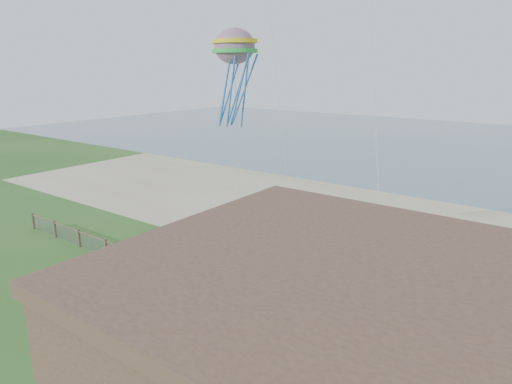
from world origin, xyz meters
TOP-DOWN VIEW (x-y plane):
  - ground at (0.00, 0.00)m, footprint 160.00×160.00m
  - sand_beach at (0.00, 22.00)m, footprint 72.00×20.00m
  - ocean at (0.00, 66.00)m, footprint 160.00×68.00m
  - chainlink_fence at (0.00, 6.00)m, footprint 36.20×0.20m
  - picnic_table at (3.90, 5.00)m, footprint 1.96×1.77m
  - octopus_kite at (-3.03, 11.98)m, footprint 3.45×2.70m

SIDE VIEW (x-z plane):
  - ground at x=0.00m, z-range 0.00..0.00m
  - ocean at x=0.00m, z-range -0.01..0.01m
  - sand_beach at x=0.00m, z-range -0.01..0.01m
  - picnic_table at x=3.90m, z-range 0.00..0.68m
  - chainlink_fence at x=0.00m, z-range -0.07..1.18m
  - octopus_kite at x=-3.03m, z-range 8.22..14.66m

